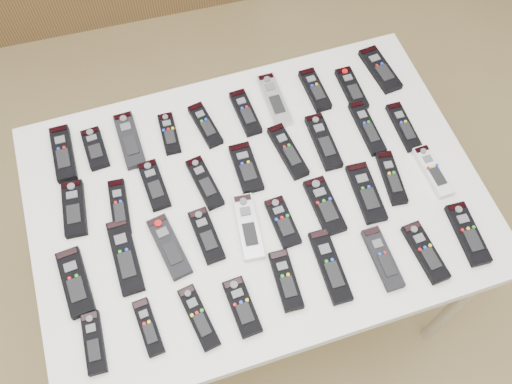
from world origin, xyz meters
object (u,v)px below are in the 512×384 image
object	(u,v)px
remote_7	(315,90)
remote_6	(274,100)
table	(256,205)
remote_11	(120,207)
remote_14	(246,168)
remote_18	(404,127)
remote_9	(380,69)
remote_26	(366,193)
remote_10	(74,209)
remote_15	(288,151)
remote_5	(245,113)
remote_3	(169,134)
remote_4	(205,125)
remote_13	(205,183)
remote_22	(206,235)
remote_30	(148,327)
remote_12	(154,185)
remote_27	(391,178)
remote_33	(286,280)
remote_36	(425,252)
remote_32	(242,307)
remote_20	(125,256)
remote_29	(94,343)
remote_0	(63,154)
remote_34	(330,266)
remote_19	(76,282)
remote_1	(95,149)
remote_37	(468,234)
remote_25	(324,206)
remote_35	(383,258)
remote_17	(367,128)
remote_23	(248,227)
remote_31	(199,317)
remote_2	(130,140)
remote_24	(283,222)
remote_8	(352,89)
remote_21	(169,247)

from	to	relation	value
remote_7	remote_6	bearing A→B (deg)	178.23
table	remote_11	size ratio (longest dim) A/B	7.52
remote_14	remote_18	xyz separation A→B (m)	(0.49, -0.01, -0.00)
remote_9	remote_26	size ratio (longest dim) A/B	0.97
remote_7	remote_10	xyz separation A→B (m)	(-0.77, -0.18, 0.00)
remote_6	remote_14	world-z (taller)	remote_6
remote_15	remote_5	bearing A→B (deg)	107.26
remote_3	remote_9	xyz separation A→B (m)	(0.69, 0.03, 0.00)
remote_4	remote_13	distance (m)	0.20
remote_22	remote_30	size ratio (longest dim) A/B	1.08
remote_6	remote_10	distance (m)	0.67
remote_30	remote_18	bearing A→B (deg)	17.83
remote_7	remote_12	size ratio (longest dim) A/B	1.00
remote_10	remote_27	size ratio (longest dim) A/B	0.99
remote_33	remote_36	size ratio (longest dim) A/B	0.94
remote_6	remote_32	bearing A→B (deg)	-115.02
remote_9	remote_32	size ratio (longest dim) A/B	1.20
remote_12	remote_20	distance (m)	0.22
remote_9	remote_15	world-z (taller)	remote_15
table	remote_29	distance (m)	0.58
remote_0	remote_34	xyz separation A→B (m)	(0.61, -0.56, -0.00)
remote_33	remote_34	distance (m)	0.12
remote_19	remote_22	distance (m)	0.36
remote_1	remote_26	world-z (taller)	remote_1
remote_5	remote_37	xyz separation A→B (m)	(0.45, -0.57, 0.00)
remote_25	remote_5	bearing A→B (deg)	105.55
remote_22	remote_35	bearing A→B (deg)	-30.18
remote_33	remote_17	bearing A→B (deg)	47.18
remote_1	remote_9	distance (m)	0.91
remote_23	remote_34	bearing A→B (deg)	-38.96
remote_31	remote_34	world-z (taller)	same
remote_2	remote_36	xyz separation A→B (m)	(0.67, -0.59, 0.00)
remote_32	remote_35	size ratio (longest dim) A/B	0.85
remote_33	remote_24	bearing A→B (deg)	76.60
remote_19	remote_25	distance (m)	0.69
remote_2	remote_11	distance (m)	0.22
remote_14	table	bearing A→B (deg)	-88.22
remote_12	remote_0	bearing A→B (deg)	137.81
remote_2	remote_10	distance (m)	0.26
remote_3	remote_30	world-z (taller)	remote_30
remote_8	remote_17	size ratio (longest dim) A/B	0.85
remote_1	remote_8	distance (m)	0.80
remote_15	remote_25	world-z (taller)	remote_15
remote_4	remote_25	distance (m)	0.43
remote_13	remote_34	bearing A→B (deg)	-62.69
remote_37	remote_21	bearing A→B (deg)	168.02
remote_30	remote_32	distance (m)	0.24
remote_5	remote_19	size ratio (longest dim) A/B	0.87
remote_2	remote_35	xyz separation A→B (m)	(0.55, -0.57, 0.00)
remote_3	remote_30	size ratio (longest dim) A/B	0.97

